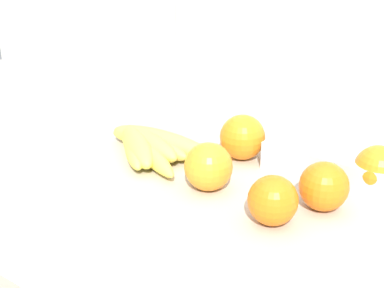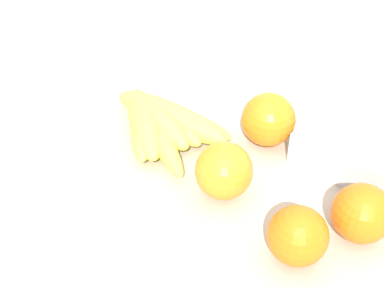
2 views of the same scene
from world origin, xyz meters
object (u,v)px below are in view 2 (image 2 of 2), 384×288
(banana_bunch, at_px, (158,121))
(orange_right, at_px, (224,171))
(orange_back_right, at_px, (298,236))
(orange_back_left, at_px, (268,120))
(orange_front, at_px, (363,212))

(banana_bunch, distance_m, orange_right, 0.16)
(orange_back_right, bearing_deg, orange_back_left, 133.22)
(orange_back_right, relative_size, orange_back_left, 0.90)
(orange_right, relative_size, orange_front, 1.04)
(banana_bunch, xyz_separation_m, orange_right, (0.15, -0.04, 0.02))
(orange_back_right, height_order, orange_back_left, orange_back_left)
(orange_back_left, bearing_deg, orange_right, -81.35)
(orange_back_left, bearing_deg, orange_front, -22.45)
(orange_front, distance_m, orange_back_left, 0.20)
(orange_back_right, xyz_separation_m, orange_front, (0.04, 0.08, 0.00))
(orange_right, height_order, orange_back_right, orange_right)
(banana_bunch, height_order, orange_right, orange_right)
(banana_bunch, bearing_deg, orange_back_right, -14.05)
(orange_right, bearing_deg, orange_front, 16.69)
(orange_right, distance_m, orange_back_left, 0.13)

